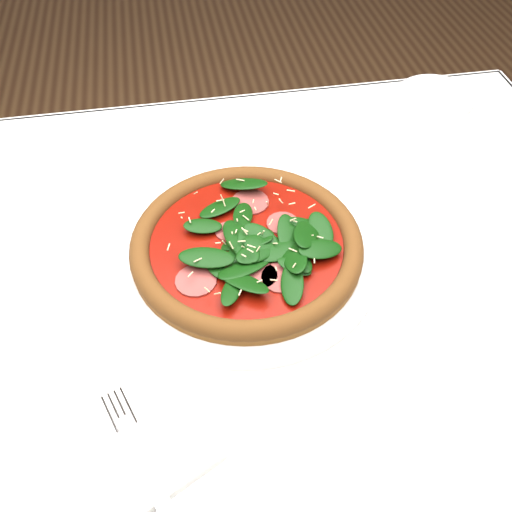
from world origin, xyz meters
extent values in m
plane|color=brown|center=(0.00, 0.00, 0.00)|extent=(6.00, 6.00, 0.00)
cube|color=white|center=(0.00, 0.00, 0.73)|extent=(1.20, 0.80, 0.04)
cylinder|color=#513820|center=(0.54, 0.34, 0.35)|extent=(0.06, 0.06, 0.71)
cube|color=white|center=(0.00, 0.40, 0.64)|extent=(1.20, 0.01, 0.22)
cylinder|color=silver|center=(0.04, 0.01, 0.76)|extent=(0.35, 0.35, 0.01)
torus|color=silver|center=(0.04, 0.01, 0.76)|extent=(0.35, 0.35, 0.01)
cylinder|color=brown|center=(0.04, 0.01, 0.77)|extent=(0.32, 0.32, 0.01)
torus|color=#9A5823|center=(0.04, 0.01, 0.78)|extent=(0.33, 0.33, 0.03)
cylinder|color=#8D0505|center=(0.04, 0.01, 0.78)|extent=(0.27, 0.27, 0.00)
cylinder|color=#9D3F3F|center=(0.04, 0.01, 0.78)|extent=(0.24, 0.24, 0.00)
ellipsoid|color=#0B380A|center=(0.04, 0.01, 0.79)|extent=(0.26, 0.26, 0.02)
cylinder|color=beige|center=(0.04, 0.01, 0.80)|extent=(0.24, 0.24, 0.00)
cube|color=white|center=(-0.10, -0.26, 0.76)|extent=(0.16, 0.12, 0.01)
cube|color=silver|center=(-0.10, -0.26, 0.76)|extent=(0.06, 0.12, 0.00)
cube|color=silver|center=(-0.13, -0.19, 0.76)|extent=(0.04, 0.05, 0.00)
cylinder|color=silver|center=(0.44, 0.33, 0.75)|extent=(0.14, 0.14, 0.01)
torus|color=silver|center=(0.44, 0.33, 0.76)|extent=(0.14, 0.14, 0.01)
camera|label=1|loc=(-0.04, -0.50, 1.31)|focal=40.00mm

